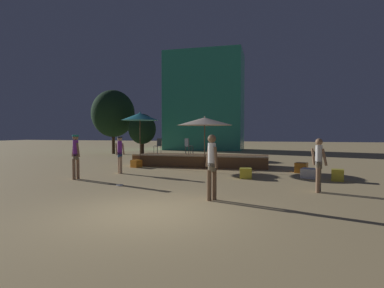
{
  "coord_description": "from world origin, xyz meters",
  "views": [
    {
      "loc": [
        2.84,
        -6.71,
        1.95
      ],
      "look_at": [
        0.0,
        4.42,
        1.51
      ],
      "focal_mm": 28.0,
      "sensor_mm": 36.0,
      "label": 1
    }
  ],
  "objects_px": {
    "cube_seat_2": "(246,173)",
    "frisbee_disc": "(120,185)",
    "person_0": "(212,163)",
    "bistro_chair_1": "(188,145)",
    "background_tree_0": "(142,129)",
    "person_1": "(120,152)",
    "bistro_chair_0": "(188,144)",
    "bistro_chair_2": "(158,144)",
    "person_2": "(319,163)",
    "person_3": "(76,153)",
    "patio_umbrella_1": "(205,121)",
    "cube_seat_1": "(309,173)",
    "patio_umbrella_0": "(140,117)",
    "cube_seat_3": "(337,175)",
    "background_tree_1": "(113,114)",
    "cube_seat_4": "(301,168)",
    "cube_seat_0": "(136,164)"
  },
  "relations": [
    {
      "from": "cube_seat_1",
      "to": "bistro_chair_0",
      "type": "xyz_separation_m",
      "value": [
        -6.44,
        3.84,
        1.04
      ]
    },
    {
      "from": "patio_umbrella_1",
      "to": "person_2",
      "type": "bearing_deg",
      "value": -47.54
    },
    {
      "from": "cube_seat_4",
      "to": "background_tree_0",
      "type": "height_order",
      "value": "background_tree_0"
    },
    {
      "from": "patio_umbrella_0",
      "to": "background_tree_0",
      "type": "height_order",
      "value": "background_tree_0"
    },
    {
      "from": "person_2",
      "to": "bistro_chair_2",
      "type": "height_order",
      "value": "person_2"
    },
    {
      "from": "bistro_chair_2",
      "to": "background_tree_0",
      "type": "bearing_deg",
      "value": 143.23
    },
    {
      "from": "background_tree_0",
      "to": "background_tree_1",
      "type": "distance_m",
      "value": 4.07
    },
    {
      "from": "cube_seat_1",
      "to": "person_2",
      "type": "bearing_deg",
      "value": -92.06
    },
    {
      "from": "patio_umbrella_0",
      "to": "frisbee_disc",
      "type": "relative_size",
      "value": 12.48
    },
    {
      "from": "patio_umbrella_1",
      "to": "cube_seat_1",
      "type": "height_order",
      "value": "patio_umbrella_1"
    },
    {
      "from": "cube_seat_2",
      "to": "background_tree_0",
      "type": "bearing_deg",
      "value": 131.85
    },
    {
      "from": "person_3",
      "to": "frisbee_disc",
      "type": "relative_size",
      "value": 7.41
    },
    {
      "from": "person_0",
      "to": "cube_seat_3",
      "type": "bearing_deg",
      "value": -0.23
    },
    {
      "from": "person_3",
      "to": "frisbee_disc",
      "type": "distance_m",
      "value": 2.86
    },
    {
      "from": "frisbee_disc",
      "to": "background_tree_1",
      "type": "height_order",
      "value": "background_tree_1"
    },
    {
      "from": "bistro_chair_1",
      "to": "background_tree_1",
      "type": "distance_m",
      "value": 12.67
    },
    {
      "from": "person_1",
      "to": "cube_seat_2",
      "type": "bearing_deg",
      "value": -143.13
    },
    {
      "from": "patio_umbrella_1",
      "to": "cube_seat_2",
      "type": "height_order",
      "value": "patio_umbrella_1"
    },
    {
      "from": "cube_seat_2",
      "to": "frisbee_disc",
      "type": "bearing_deg",
      "value": -145.9
    },
    {
      "from": "cube_seat_3",
      "to": "background_tree_1",
      "type": "relative_size",
      "value": 0.09
    },
    {
      "from": "cube_seat_0",
      "to": "person_1",
      "type": "height_order",
      "value": "person_1"
    },
    {
      "from": "bistro_chair_2",
      "to": "person_1",
      "type": "bearing_deg",
      "value": -74.44
    },
    {
      "from": "patio_umbrella_0",
      "to": "person_2",
      "type": "xyz_separation_m",
      "value": [
        8.69,
        -5.35,
        -1.89
      ]
    },
    {
      "from": "cube_seat_1",
      "to": "cube_seat_4",
      "type": "distance_m",
      "value": 1.67
    },
    {
      "from": "frisbee_disc",
      "to": "bistro_chair_2",
      "type": "bearing_deg",
      "value": 99.1
    },
    {
      "from": "person_2",
      "to": "background_tree_1",
      "type": "relative_size",
      "value": 0.3
    },
    {
      "from": "person_1",
      "to": "frisbee_disc",
      "type": "distance_m",
      "value": 3.52
    },
    {
      "from": "bistro_chair_0",
      "to": "bistro_chair_2",
      "type": "height_order",
      "value": "same"
    },
    {
      "from": "bistro_chair_0",
      "to": "frisbee_disc",
      "type": "relative_size",
      "value": 3.57
    },
    {
      "from": "bistro_chair_2",
      "to": "person_0",
      "type": "bearing_deg",
      "value": -38.09
    },
    {
      "from": "person_0",
      "to": "bistro_chair_1",
      "type": "height_order",
      "value": "person_0"
    },
    {
      "from": "person_0",
      "to": "bistro_chair_1",
      "type": "bearing_deg",
      "value": 61.95
    },
    {
      "from": "cube_seat_0",
      "to": "background_tree_0",
      "type": "relative_size",
      "value": 0.18
    },
    {
      "from": "person_2",
      "to": "person_3",
      "type": "height_order",
      "value": "person_3"
    },
    {
      "from": "patio_umbrella_0",
      "to": "patio_umbrella_1",
      "type": "height_order",
      "value": "patio_umbrella_0"
    },
    {
      "from": "cube_seat_2",
      "to": "bistro_chair_1",
      "type": "height_order",
      "value": "bistro_chair_1"
    },
    {
      "from": "bistro_chair_0",
      "to": "person_0",
      "type": "bearing_deg",
      "value": 141.24
    },
    {
      "from": "cube_seat_3",
      "to": "person_0",
      "type": "bearing_deg",
      "value": -132.61
    },
    {
      "from": "cube_seat_3",
      "to": "person_1",
      "type": "distance_m",
      "value": 9.6
    },
    {
      "from": "cube_seat_1",
      "to": "frisbee_disc",
      "type": "bearing_deg",
      "value": -152.05
    },
    {
      "from": "patio_umbrella_1",
      "to": "cube_seat_0",
      "type": "distance_m",
      "value": 4.51
    },
    {
      "from": "cube_seat_2",
      "to": "person_0",
      "type": "relative_size",
      "value": 0.29
    },
    {
      "from": "cube_seat_3",
      "to": "frisbee_disc",
      "type": "relative_size",
      "value": 2.1
    },
    {
      "from": "cube_seat_1",
      "to": "cube_seat_3",
      "type": "distance_m",
      "value": 1.15
    },
    {
      "from": "cube_seat_1",
      "to": "bistro_chair_0",
      "type": "relative_size",
      "value": 0.87
    },
    {
      "from": "cube_seat_3",
      "to": "bistro_chair_0",
      "type": "xyz_separation_m",
      "value": [
        -7.45,
        4.39,
        1.01
      ]
    },
    {
      "from": "patio_umbrella_0",
      "to": "bistro_chair_0",
      "type": "relative_size",
      "value": 3.49
    },
    {
      "from": "cube_seat_2",
      "to": "frisbee_disc",
      "type": "distance_m",
      "value": 5.26
    },
    {
      "from": "cube_seat_4",
      "to": "bistro_chair_2",
      "type": "height_order",
      "value": "bistro_chair_2"
    },
    {
      "from": "patio_umbrella_0",
      "to": "bistro_chair_2",
      "type": "bearing_deg",
      "value": 57.17
    }
  ]
}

